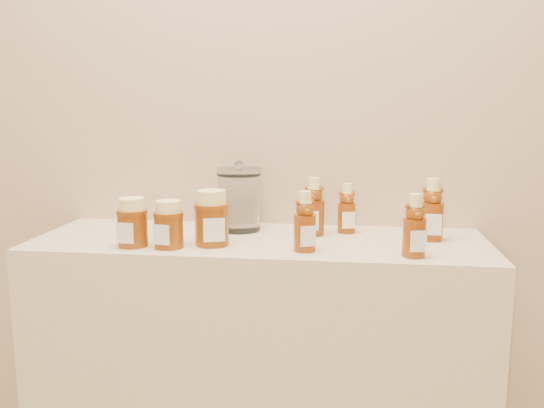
% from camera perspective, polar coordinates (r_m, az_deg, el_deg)
% --- Properties ---
extents(wall_back, '(3.50, 0.02, 2.70)m').
position_cam_1_polar(wall_back, '(1.69, -0.26, 13.14)').
color(wall_back, tan).
rests_on(wall_back, ground).
extents(display_table, '(1.20, 0.40, 0.90)m').
position_cam_1_polar(display_table, '(1.70, -1.19, -18.42)').
color(display_table, beige).
rests_on(display_table, ground).
extents(bear_bottle_back_left, '(0.07, 0.07, 0.18)m').
position_cam_1_polar(bear_bottle_back_left, '(1.57, 4.18, 0.13)').
color(bear_bottle_back_left, '#662A08').
rests_on(bear_bottle_back_left, display_table).
extents(bear_bottle_back_mid, '(0.06, 0.06, 0.16)m').
position_cam_1_polar(bear_bottle_back_mid, '(1.61, 7.42, -0.10)').
color(bear_bottle_back_mid, '#662A08').
rests_on(bear_bottle_back_mid, display_table).
extents(bear_bottle_back_right, '(0.06, 0.06, 0.19)m').
position_cam_1_polar(bear_bottle_back_right, '(1.56, 15.59, -0.12)').
color(bear_bottle_back_right, '#662A08').
rests_on(bear_bottle_back_right, display_table).
extents(bear_bottle_front_left, '(0.07, 0.07, 0.17)m').
position_cam_1_polar(bear_bottle_front_left, '(1.39, 3.28, -1.32)').
color(bear_bottle_front_left, '#662A08').
rests_on(bear_bottle_front_left, display_table).
extents(bear_bottle_front_right, '(0.07, 0.07, 0.17)m').
position_cam_1_polar(bear_bottle_front_right, '(1.38, 13.95, -1.68)').
color(bear_bottle_front_right, '#662A08').
rests_on(bear_bottle_front_right, display_table).
extents(honey_jar_left, '(0.09, 0.09, 0.12)m').
position_cam_1_polar(honey_jar_left, '(1.48, -13.66, -1.77)').
color(honey_jar_left, '#662A08').
rests_on(honey_jar_left, display_table).
extents(honey_jar_back, '(0.12, 0.12, 0.14)m').
position_cam_1_polar(honey_jar_back, '(1.46, -5.99, -1.36)').
color(honey_jar_back, '#662A08').
rests_on(honey_jar_back, display_table).
extents(honey_jar_front, '(0.09, 0.09, 0.12)m').
position_cam_1_polar(honey_jar_front, '(1.45, -10.20, -1.98)').
color(honey_jar_front, '#662A08').
rests_on(honey_jar_front, display_table).
extents(glass_canister, '(0.14, 0.14, 0.19)m').
position_cam_1_polar(glass_canister, '(1.62, -3.28, 0.72)').
color(glass_canister, white).
rests_on(glass_canister, display_table).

